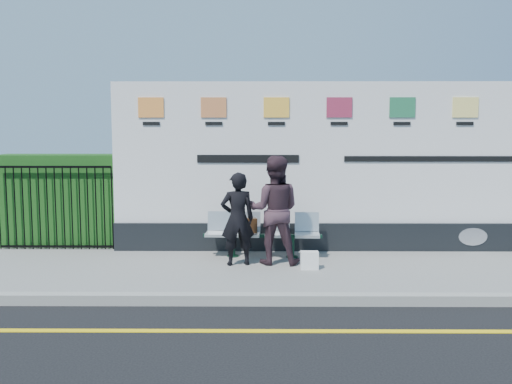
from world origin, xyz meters
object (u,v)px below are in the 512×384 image
(woman_left, at_px, (237,219))
(woman_right, at_px, (274,210))
(billboard, at_px, (338,178))
(bench, at_px, (262,245))

(woman_left, xyz_separation_m, woman_right, (0.59, 0.11, 0.13))
(billboard, relative_size, bench, 4.14)
(bench, relative_size, woman_right, 1.10)
(woman_right, bearing_deg, woman_left, 16.01)
(billboard, relative_size, woman_right, 4.56)
(billboard, xyz_separation_m, woman_left, (-1.75, -1.15, -0.55))
(woman_left, relative_size, woman_right, 0.85)
(woman_left, distance_m, woman_right, 0.61)
(bench, bearing_deg, billboard, 26.68)
(woman_right, bearing_deg, bench, -62.01)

